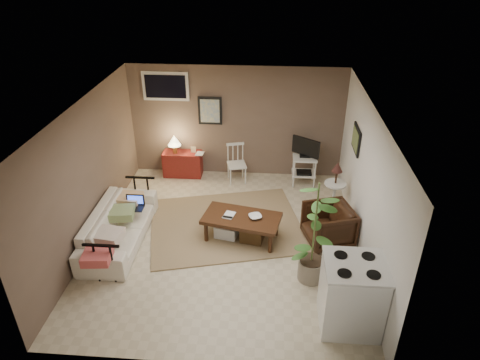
# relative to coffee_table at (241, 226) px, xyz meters

# --- Properties ---
(floor) EXTENTS (5.00, 5.00, 0.00)m
(floor) POSITION_rel_coffee_table_xyz_m (-0.28, -0.06, -0.27)
(floor) COLOR #C1B293
(floor) RESTS_ON ground
(art_back) EXTENTS (0.50, 0.03, 0.60)m
(art_back) POSITION_rel_coffee_table_xyz_m (-0.83, 2.42, 1.18)
(art_back) COLOR black
(art_right) EXTENTS (0.03, 0.60, 0.45)m
(art_right) POSITION_rel_coffee_table_xyz_m (1.95, 0.99, 1.25)
(art_right) COLOR black
(window) EXTENTS (0.96, 0.03, 0.60)m
(window) POSITION_rel_coffee_table_xyz_m (-1.73, 2.42, 1.68)
(window) COLOR silver
(rug) EXTENTS (3.12, 2.73, 0.03)m
(rug) POSITION_rel_coffee_table_xyz_m (-0.31, 0.38, -0.26)
(rug) COLOR #917854
(rug) RESTS_ON floor
(coffee_table) EXTENTS (1.41, 0.92, 0.49)m
(coffee_table) POSITION_rel_coffee_table_xyz_m (0.00, 0.00, 0.00)
(coffee_table) COLOR #3E2210
(coffee_table) RESTS_ON floor
(sofa) EXTENTS (0.61, 2.09, 0.82)m
(sofa) POSITION_rel_coffee_table_xyz_m (-2.08, -0.20, 0.14)
(sofa) COLOR white
(sofa) RESTS_ON floor
(sofa_pillows) EXTENTS (0.40, 1.99, 0.14)m
(sofa_pillows) POSITION_rel_coffee_table_xyz_m (-2.03, -0.44, 0.23)
(sofa_pillows) COLOR beige
(sofa_pillows) RESTS_ON sofa
(sofa_end_rails) EXTENTS (0.56, 2.09, 0.70)m
(sofa_end_rails) POSITION_rel_coffee_table_xyz_m (-1.96, -0.20, 0.08)
(sofa_end_rails) COLOR black
(sofa_end_rails) RESTS_ON floor
(laptop) EXTENTS (0.32, 0.23, 0.22)m
(laptop) POSITION_rel_coffee_table_xyz_m (-1.88, 0.16, 0.26)
(laptop) COLOR black
(laptop) RESTS_ON sofa
(red_console) EXTENTS (0.83, 0.37, 0.96)m
(red_console) POSITION_rel_coffee_table_xyz_m (-1.46, 2.23, 0.06)
(red_console) COLOR maroon
(red_console) RESTS_ON floor
(spindle_chair) EXTENTS (0.45, 0.45, 0.83)m
(spindle_chair) POSITION_rel_coffee_table_xyz_m (-0.25, 2.06, 0.11)
(spindle_chair) COLOR silver
(spindle_chair) RESTS_ON floor
(tv_stand) EXTENTS (0.54, 0.40, 1.05)m
(tv_stand) POSITION_rel_coffee_table_xyz_m (1.18, 2.04, 0.28)
(tv_stand) COLOR silver
(tv_stand) RESTS_ON floor
(side_table) EXTENTS (0.40, 0.40, 1.07)m
(side_table) POSITION_rel_coffee_table_xyz_m (1.68, 0.96, 0.39)
(side_table) COLOR silver
(side_table) RESTS_ON floor
(armchair) EXTENTS (0.87, 0.90, 0.76)m
(armchair) POSITION_rel_coffee_table_xyz_m (1.48, 0.03, 0.11)
(armchair) COLOR black
(armchair) RESTS_ON floor
(potted_plant) EXTENTS (0.43, 0.43, 1.71)m
(potted_plant) POSITION_rel_coffee_table_xyz_m (1.13, -0.92, 0.64)
(potted_plant) COLOR gray
(potted_plant) RESTS_ON floor
(stove) EXTENTS (0.79, 0.73, 1.03)m
(stove) POSITION_rel_coffee_table_xyz_m (1.58, -1.77, 0.24)
(stove) COLOR white
(stove) RESTS_ON floor
(bowl) EXTENTS (0.22, 0.13, 0.21)m
(bowl) POSITION_rel_coffee_table_xyz_m (0.24, -0.02, 0.30)
(bowl) COLOR #3E2210
(bowl) RESTS_ON coffee_table
(book_table) EXTENTS (0.17, 0.06, 0.24)m
(book_table) POSITION_rel_coffee_table_xyz_m (-0.29, 0.04, 0.31)
(book_table) COLOR #3E2210
(book_table) RESTS_ON coffee_table
(book_console) EXTENTS (0.16, 0.04, 0.22)m
(book_console) POSITION_rel_coffee_table_xyz_m (-1.13, 2.18, 0.39)
(book_console) COLOR #3E2210
(book_console) RESTS_ON red_console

